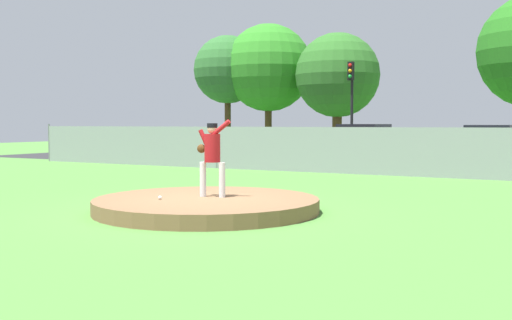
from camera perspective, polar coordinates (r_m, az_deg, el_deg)
ground_plane at (r=17.51m, az=6.34°, el=-2.36°), size 80.00×80.00×0.00m
asphalt_strip at (r=25.53m, az=13.75°, el=-0.60°), size 44.00×7.00×0.01m
pitchers_mound at (r=12.22m, az=-4.65°, el=-4.22°), size 4.50×4.50×0.28m
pitcher_youth at (r=12.29m, az=-4.16°, el=0.76°), size 0.82×0.32×1.57m
baseball at (r=12.07m, az=-9.00°, el=-3.50°), size 0.07×0.07×0.07m
chainlink_fence at (r=21.19m, az=10.55°, el=0.84°), size 31.12×0.07×1.74m
parked_car_silver at (r=24.73m, az=21.05°, el=1.00°), size 1.88×4.24×1.71m
parked_car_burgundy at (r=25.89m, az=10.12°, el=1.32°), size 1.86×4.21×1.74m
traffic_cone_orange at (r=23.84m, az=14.45°, el=-0.27°), size 0.40×0.40×0.55m
traffic_light_near at (r=30.35m, az=8.94°, el=6.25°), size 0.28×0.46×4.78m
tree_slender_far at (r=37.21m, az=-2.68°, el=8.45°), size 4.12×4.12×7.08m
tree_broad_left at (r=36.56m, az=1.17°, el=8.63°), size 5.19×5.19×7.67m
tree_tall_centre at (r=33.77m, az=7.65°, el=7.86°), size 4.61×4.61×6.70m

